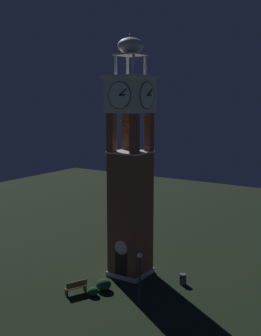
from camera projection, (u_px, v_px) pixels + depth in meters
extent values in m
plane|color=black|center=(130.00, 274.00, 35.04)|extent=(80.00, 80.00, 0.00)
cube|color=brown|center=(130.00, 215.00, 34.29)|extent=(2.62, 2.62, 9.70)
cube|color=silver|center=(130.00, 272.00, 35.01)|extent=(2.82, 2.82, 0.35)
cube|color=black|center=(121.00, 265.00, 33.77)|extent=(1.10, 0.04, 2.20)
cylinder|color=silver|center=(121.00, 248.00, 33.55)|extent=(1.10, 0.04, 1.10)
cube|color=brown|center=(112.00, 133.00, 33.03)|extent=(0.56, 0.56, 3.03)
cube|color=brown|center=(134.00, 134.00, 31.91)|extent=(0.56, 0.56, 3.03)
cube|color=brown|center=(127.00, 132.00, 34.73)|extent=(0.56, 0.56, 3.03)
cube|color=brown|center=(149.00, 133.00, 33.60)|extent=(0.56, 0.56, 3.03)
cube|color=silver|center=(130.00, 152.00, 33.54)|extent=(2.78, 2.78, 0.12)
cone|color=brown|center=(137.00, 125.00, 32.91)|extent=(0.41, 0.41, 0.36)
cone|color=brown|center=(135.00, 124.00, 33.71)|extent=(0.49, 0.49, 0.43)
cone|color=brown|center=(124.00, 124.00, 33.51)|extent=(0.58, 0.58, 0.52)
cone|color=brown|center=(125.00, 125.00, 32.81)|extent=(0.53, 0.53, 0.53)
cube|color=silver|center=(130.00, 95.00, 32.89)|extent=(2.86, 2.86, 2.58)
cylinder|color=white|center=(119.00, 95.00, 31.69)|extent=(1.96, 0.05, 1.96)
torus|color=black|center=(119.00, 95.00, 31.69)|extent=(1.98, 0.06, 1.98)
cube|color=black|center=(122.00, 95.00, 31.51)|extent=(0.49, 0.03, 0.12)
cube|color=black|center=(123.00, 92.00, 31.44)|extent=(0.67, 0.03, 0.50)
cylinder|color=white|center=(141.00, 96.00, 34.08)|extent=(1.96, 0.05, 1.96)
torus|color=black|center=(141.00, 96.00, 34.08)|extent=(1.98, 0.06, 1.98)
cube|color=black|center=(144.00, 95.00, 34.00)|extent=(0.49, 0.03, 0.12)
cube|color=black|center=(145.00, 93.00, 33.92)|extent=(0.67, 0.03, 0.50)
cylinder|color=white|center=(115.00, 96.00, 33.68)|extent=(0.05, 1.96, 1.96)
torus|color=black|center=(115.00, 96.00, 33.68)|extent=(0.06, 1.98, 1.98)
cube|color=black|center=(116.00, 95.00, 33.91)|extent=(0.03, 0.49, 0.12)
cube|color=black|center=(116.00, 93.00, 33.94)|extent=(0.03, 0.67, 0.50)
cylinder|color=white|center=(147.00, 95.00, 32.10)|extent=(0.05, 1.96, 1.96)
torus|color=black|center=(147.00, 95.00, 32.10)|extent=(0.06, 1.98, 1.98)
cube|color=black|center=(150.00, 95.00, 32.27)|extent=(0.03, 0.49, 0.12)
cube|color=black|center=(150.00, 92.00, 32.29)|extent=(0.03, 0.67, 0.50)
cube|color=silver|center=(130.00, 77.00, 32.68)|extent=(3.22, 3.22, 0.16)
cylinder|color=silver|center=(116.00, 65.00, 32.34)|extent=(0.22, 0.22, 1.46)
cylinder|color=silver|center=(134.00, 64.00, 31.48)|extent=(0.22, 0.22, 1.46)
cylinder|color=silver|center=(128.00, 67.00, 33.63)|extent=(0.22, 0.22, 1.46)
cylinder|color=silver|center=(145.00, 66.00, 32.77)|extent=(0.22, 0.22, 1.46)
cube|color=silver|center=(130.00, 55.00, 32.43)|extent=(2.01, 2.01, 0.12)
ellipsoid|color=silver|center=(130.00, 46.00, 32.34)|extent=(1.93, 1.93, 1.17)
sphere|color=#B79338|center=(130.00, 36.00, 32.23)|extent=(0.24, 0.24, 0.24)
cube|color=brown|center=(76.00, 287.00, 31.50)|extent=(1.06, 1.64, 0.06)
cube|color=brown|center=(77.00, 284.00, 31.30)|extent=(0.71, 1.48, 0.44)
cube|color=#2D2D33|center=(66.00, 293.00, 31.16)|extent=(0.39, 0.24, 0.42)
cube|color=#2D2D33|center=(85.00, 288.00, 31.92)|extent=(0.39, 0.24, 0.42)
cylinder|color=black|center=(140.00, 282.00, 29.26)|extent=(0.12, 0.12, 3.41)
sphere|color=#F9EFCC|center=(140.00, 255.00, 28.98)|extent=(0.36, 0.36, 0.36)
cylinder|color=#4C4C51|center=(183.00, 279.00, 33.04)|extent=(0.52, 0.52, 0.80)
ellipsoid|color=#234C28|center=(104.00, 284.00, 32.00)|extent=(1.08, 1.08, 0.86)
ellipsoid|color=#234C28|center=(93.00, 291.00, 31.11)|extent=(0.78, 0.78, 0.62)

